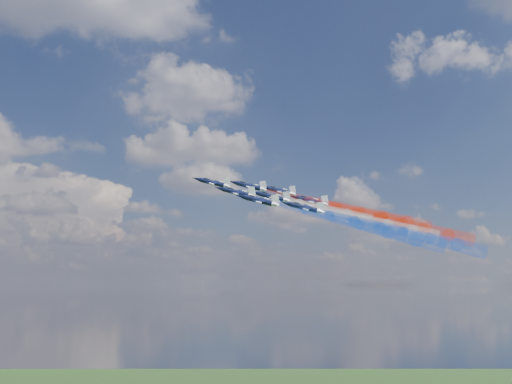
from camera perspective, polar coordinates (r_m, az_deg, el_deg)
name	(u,v)px	position (r m, az deg, el deg)	size (l,w,h in m)	color
jet_lead	(213,183)	(177.75, -4.38, 0.94)	(10.53, 13.17, 3.51)	black
trail_lead	(299,204)	(172.10, 4.36, -1.19)	(4.39, 44.40, 4.39)	white
jet_inner_left	(237,192)	(166.43, -1.98, -0.04)	(10.53, 13.17, 3.51)	black
trail_inner_left	(329,215)	(162.18, 7.42, -2.34)	(4.39, 44.40, 4.39)	blue
jet_inner_right	(249,186)	(181.87, -0.71, 0.61)	(10.53, 13.17, 3.51)	black
trail_inner_right	(334,207)	(177.95, 7.89, -1.47)	(4.39, 44.40, 4.39)	red
jet_outer_left	(259,200)	(154.77, 0.29, -0.86)	(10.53, 13.17, 3.51)	black
trail_outer_left	(360,225)	(151.87, 10.43, -3.33)	(4.39, 44.40, 4.39)	blue
jet_center_third	(272,197)	(172.53, 1.59, -0.47)	(10.53, 13.17, 3.51)	black
trail_center_third	(362,219)	(169.94, 10.67, -2.67)	(4.39, 44.40, 4.39)	white
jet_outer_right	(279,191)	(189.03, 2.34, 0.13)	(10.53, 13.17, 3.51)	black
trail_outer_right	(362,211)	(186.52, 10.62, -1.86)	(4.39, 44.40, 4.39)	red
jet_rear_left	(304,208)	(161.39, 4.89, -1.58)	(10.53, 13.17, 3.51)	black
trail_rear_left	(403,232)	(160.66, 14.61, -3.91)	(4.39, 44.40, 4.39)	blue
jet_rear_right	(310,201)	(178.37, 5.49, -0.87)	(10.53, 13.17, 3.51)	black
trail_rear_right	(399,222)	(177.61, 14.27, -2.97)	(4.39, 44.40, 4.39)	red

